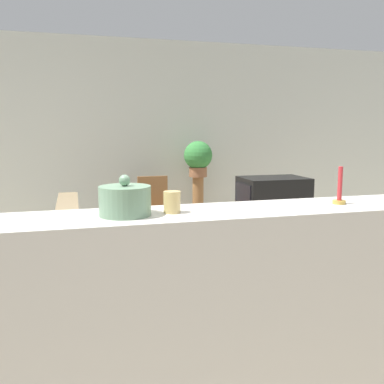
{
  "coord_description": "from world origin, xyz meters",
  "views": [
    {
      "loc": [
        -0.65,
        -2.5,
        1.5
      ],
      "look_at": [
        0.53,
        1.74,
        0.85
      ],
      "focal_mm": 40.0,
      "sensor_mm": 36.0,
      "label": 1
    }
  ],
  "objects": [
    {
      "name": "candle_jar",
      "position": [
        -0.2,
        -0.51,
        1.15
      ],
      "size": [
        0.08,
        0.08,
        0.11
      ],
      "color": "tan",
      "rests_on": "foreground_counter"
    },
    {
      "name": "tv_stand",
      "position": [
        1.4,
        1.63,
        0.24
      ],
      "size": [
        0.93,
        0.52,
        0.48
      ],
      "color": "olive",
      "rests_on": "ground_plane"
    },
    {
      "name": "candlestick",
      "position": [
        0.73,
        -0.51,
        1.16
      ],
      "size": [
        0.07,
        0.07,
        0.2
      ],
      "color": "#B7933D",
      "rests_on": "foreground_counter"
    },
    {
      "name": "wall_back",
      "position": [
        0.0,
        3.43,
        1.35
      ],
      "size": [
        9.0,
        0.06,
        2.7
      ],
      "color": "silver",
      "rests_on": "ground_plane"
    },
    {
      "name": "plant_stand",
      "position": [
        0.97,
        3.01,
        0.43
      ],
      "size": [
        0.15,
        0.15,
        0.86
      ],
      "color": "olive",
      "rests_on": "ground_plane"
    },
    {
      "name": "couch",
      "position": [
        -0.4,
        1.44,
        0.28
      ],
      "size": [
        0.94,
        1.86,
        0.81
      ],
      "color": "#847051",
      "rests_on": "ground_plane"
    },
    {
      "name": "television",
      "position": [
        1.4,
        1.63,
        0.74
      ],
      "size": [
        0.7,
        0.49,
        0.51
      ],
      "color": "black",
      "rests_on": "tv_stand"
    },
    {
      "name": "ground_plane",
      "position": [
        0.0,
        0.0,
        0.0
      ],
      "size": [
        14.0,
        14.0,
        0.0
      ],
      "primitive_type": "plane",
      "color": "tan"
    },
    {
      "name": "potted_plant",
      "position": [
        0.97,
        3.01,
        1.12
      ],
      "size": [
        0.38,
        0.38,
        0.48
      ],
      "color": "#8E5B3D",
      "rests_on": "plant_stand"
    },
    {
      "name": "foreground_counter",
      "position": [
        0.0,
        -0.51,
        0.55
      ],
      "size": [
        2.85,
        0.44,
        1.1
      ],
      "color": "beige",
      "rests_on": "ground_plane"
    },
    {
      "name": "wooden_chair",
      "position": [
        0.34,
        2.86,
        0.5
      ],
      "size": [
        0.44,
        0.44,
        0.89
      ],
      "color": "olive",
      "rests_on": "ground_plane"
    },
    {
      "name": "decorative_bowl",
      "position": [
        -0.42,
        -0.51,
        1.17
      ],
      "size": [
        0.24,
        0.24,
        0.19
      ],
      "color": "gray",
      "rests_on": "foreground_counter"
    }
  ]
}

